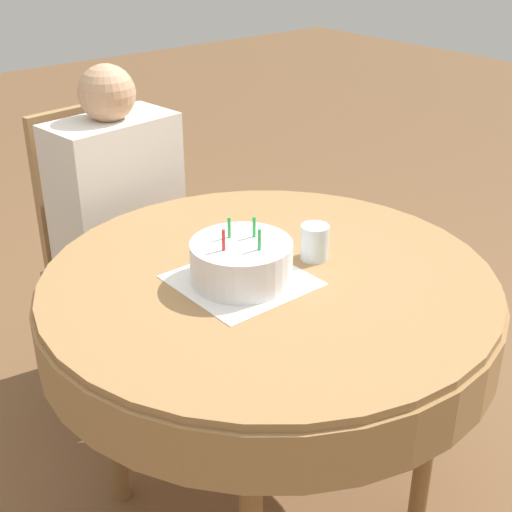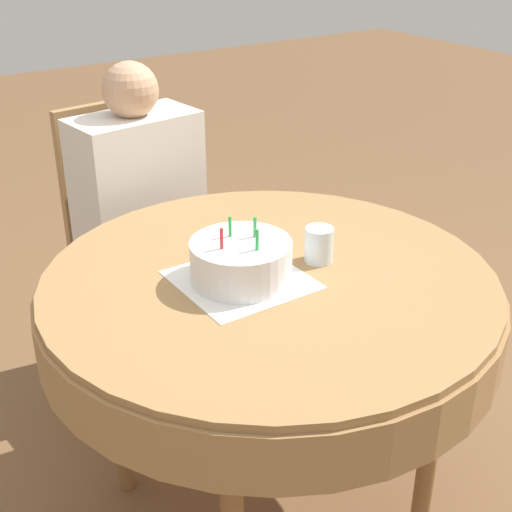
# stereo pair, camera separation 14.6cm
# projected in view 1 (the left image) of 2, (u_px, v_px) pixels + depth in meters

# --- Properties ---
(ground_plane) EXTENTS (12.00, 12.00, 0.00)m
(ground_plane) POSITION_uv_depth(u_px,v_px,m) (266.00, 506.00, 2.06)
(ground_plane) COLOR brown
(dining_table) EXTENTS (1.12, 1.12, 0.76)m
(dining_table) POSITION_uv_depth(u_px,v_px,m) (268.00, 306.00, 1.76)
(dining_table) COLOR #9E7547
(dining_table) RESTS_ON ground_plane
(chair) EXTENTS (0.44, 0.44, 0.97)m
(chair) POSITION_uv_depth(u_px,v_px,m) (108.00, 247.00, 2.43)
(chair) COLOR #A37A4C
(chair) RESTS_ON ground_plane
(person) EXTENTS (0.42, 0.34, 1.14)m
(person) POSITION_uv_depth(u_px,v_px,m) (121.00, 209.00, 2.29)
(person) COLOR tan
(person) RESTS_ON ground_plane
(napkin) EXTENTS (0.29, 0.29, 0.00)m
(napkin) POSITION_uv_depth(u_px,v_px,m) (242.00, 280.00, 1.69)
(napkin) COLOR white
(napkin) RESTS_ON dining_table
(birthday_cake) EXTENTS (0.24, 0.24, 0.15)m
(birthday_cake) POSITION_uv_depth(u_px,v_px,m) (241.00, 262.00, 1.67)
(birthday_cake) COLOR white
(birthday_cake) RESTS_ON dining_table
(drinking_glass) EXTENTS (0.07, 0.07, 0.09)m
(drinking_glass) POSITION_uv_depth(u_px,v_px,m) (315.00, 242.00, 1.77)
(drinking_glass) COLOR silver
(drinking_glass) RESTS_ON dining_table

